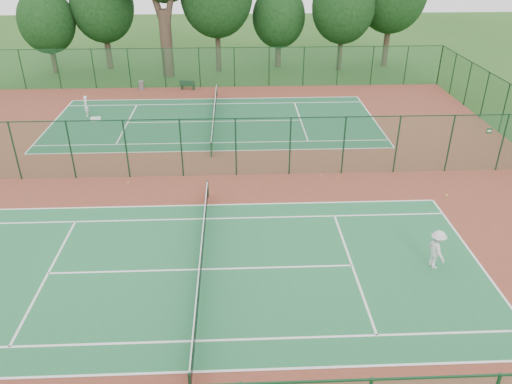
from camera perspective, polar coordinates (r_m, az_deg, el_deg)
The scene contains 17 objects.
ground at distance 29.11m, azimuth -5.28°, elevation 1.90°, with size 120.00×120.00×0.00m, color #254F18.
red_pad at distance 29.10m, azimuth -5.28°, elevation 1.91°, with size 40.00×36.00×0.01m, color brown.
court_near at distance 21.41m, azimuth -6.21°, elevation -8.79°, with size 23.77×10.97×0.01m, color #21693C.
court_far at distance 37.38m, azimuth -4.75°, elevation 8.04°, with size 23.77×10.97×0.01m, color #1B5834.
fence_north at distance 45.47m, azimuth -4.49°, elevation 14.02°, with size 40.00×0.09×3.50m.
fence_divider at distance 28.37m, azimuth -5.44°, elevation 5.09°, with size 40.00×0.09×3.50m.
tennis_net_near at distance 21.10m, azimuth -6.28°, elevation -7.64°, with size 0.10×12.90×0.97m.
tennis_net_far at distance 37.20m, azimuth -4.78°, elevation 8.80°, with size 0.10×12.90×0.97m.
player_near at distance 22.25m, azimuth 19.95°, elevation -6.19°, with size 1.14×0.65×1.76m, color silver.
player_far at distance 40.28m, azimuth -18.87°, elevation 9.29°, with size 0.56×0.37×1.54m, color white.
trash_bin at distance 45.90m, azimuth -12.96°, elevation 11.79°, with size 0.44×0.44×0.80m, color slate.
bench at distance 45.22m, azimuth -7.84°, elevation 12.03°, with size 1.40×0.65×0.83m.
kit_bag at distance 39.21m, azimuth -17.85°, elevation 7.95°, with size 0.73×0.27×0.27m, color silver.
stray_ball_a at distance 29.12m, azimuth 9.32°, elevation 1.73°, with size 0.06×0.06×0.06m, color #ABC12C.
stray_ball_b at distance 29.14m, azimuth 7.42°, elevation 1.90°, with size 0.07×0.07×0.07m, color #B5C42D.
stray_ball_c at distance 29.02m, azimuth -14.39°, elevation 1.10°, with size 0.08×0.08×0.08m, color #BFE134.
evergreen_row at distance 51.95m, azimuth -3.66°, elevation 13.84°, with size 39.00×5.00×12.00m, color black, non-canonical shape.
Camera 1 is at (1.55, -26.07, 12.84)m, focal length 35.00 mm.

